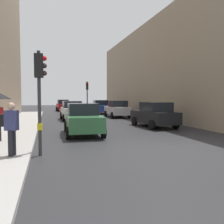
% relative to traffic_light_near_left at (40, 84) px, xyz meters
% --- Properties ---
extents(ground_plane, '(120.00, 120.00, 0.00)m').
position_rel_traffic_light_near_left_xyz_m(ground_plane, '(4.89, -0.30, -2.57)').
color(ground_plane, '#28282B').
extents(sidewalk_kerb, '(2.66, 40.00, 0.16)m').
position_rel_traffic_light_near_left_xyz_m(sidewalk_kerb, '(-1.65, 5.70, -2.49)').
color(sidewalk_kerb, '#A8A5A0').
rests_on(sidewalk_kerb, ground).
extents(building_facade_right, '(12.00, 30.53, 9.76)m').
position_rel_traffic_light_near_left_xyz_m(building_facade_right, '(16.10, 15.99, 2.30)').
color(building_facade_right, gray).
rests_on(building_facade_right, ground).
extents(traffic_light_near_left, '(0.44, 0.26, 3.73)m').
position_rel_traffic_light_near_left_xyz_m(traffic_light_near_left, '(0.00, 0.00, 0.00)').
color(traffic_light_near_left, '#2D2D2D').
rests_on(traffic_light_near_left, ground).
extents(traffic_light_far_median, '(0.24, 0.43, 3.92)m').
position_rel_traffic_light_near_left_xyz_m(traffic_light_far_median, '(4.70, 18.56, 0.13)').
color(traffic_light_far_median, '#2D2D2D').
rests_on(traffic_light_far_median, ground).
extents(car_red_sedan, '(2.14, 4.26, 1.76)m').
position_rel_traffic_light_near_left_xyz_m(car_red_sedan, '(2.66, 29.65, -1.70)').
color(car_red_sedan, red).
rests_on(car_red_sedan, ground).
extents(car_blue_van, '(2.17, 4.28, 1.76)m').
position_rel_traffic_light_near_left_xyz_m(car_blue_van, '(6.83, 21.52, -1.70)').
color(car_blue_van, navy).
rests_on(car_blue_van, ground).
extents(car_white_compact, '(2.10, 4.24, 1.76)m').
position_rel_traffic_light_near_left_xyz_m(car_white_compact, '(2.51, 13.93, -1.70)').
color(car_white_compact, silver).
rests_on(car_white_compact, ground).
extents(car_dark_suv, '(2.27, 4.33, 1.76)m').
position_rel_traffic_light_near_left_xyz_m(car_dark_suv, '(7.58, 6.78, -1.70)').
color(car_dark_suv, black).
rests_on(car_dark_suv, ground).
extents(car_green_estate, '(2.14, 4.26, 1.76)m').
position_rel_traffic_light_near_left_xyz_m(car_green_estate, '(2.19, 4.61, -1.70)').
color(car_green_estate, '#2D6038').
rests_on(car_green_estate, ground).
extents(car_silver_hatchback, '(2.04, 4.21, 1.76)m').
position_rel_traffic_light_near_left_xyz_m(car_silver_hatchback, '(7.41, 15.64, -1.70)').
color(car_silver_hatchback, '#BCBCC1').
rests_on(car_silver_hatchback, ground).
extents(pedestrian_with_grey_backpack, '(0.66, 0.46, 1.77)m').
position_rel_traffic_light_near_left_xyz_m(pedestrian_with_grey_backpack, '(-0.95, -0.44, -1.41)').
color(pedestrian_with_grey_backpack, black).
rests_on(pedestrian_with_grey_backpack, sidewalk_kerb).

